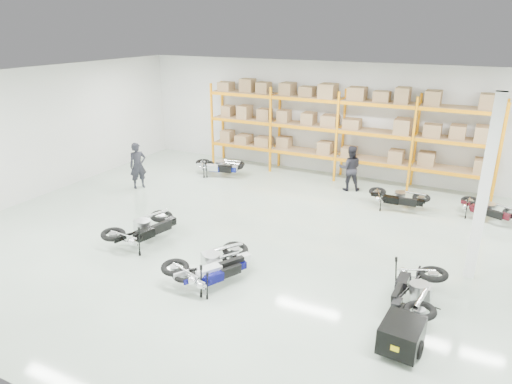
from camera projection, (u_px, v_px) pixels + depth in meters
The scene contains 14 objects.
room at pixel (271, 166), 12.28m from camera, with size 18.00×18.00×18.00m.
pallet_rack at pixel (341, 123), 17.68m from camera, with size 11.28×0.98×3.62m.
structural_column at pixel (484, 190), 10.51m from camera, with size 0.25×0.25×4.50m, color white.
moto_blue_centre at pixel (214, 266), 10.72m from camera, with size 0.73×1.63×1.00m, color #070746, non-canonical shape.
moto_silver_left at pixel (211, 258), 10.87m from camera, with size 0.88×1.97×1.20m, color silver, non-canonical shape.
moto_black_far_left at pixel (143, 224), 12.75m from camera, with size 0.87×1.96×1.20m, color black, non-canonical shape.
moto_touring_right at pixel (416, 284), 9.80m from camera, with size 0.86×1.94×1.19m, color black, non-canonical shape.
trailer at pixel (402, 335), 8.54m from camera, with size 0.80×1.53×0.63m.
moto_back_a at pixel (220, 165), 18.54m from camera, with size 0.69×1.56×0.96m, color navy, non-canonical shape.
moto_back_b at pixel (219, 163), 18.57m from camera, with size 0.79×1.77×1.08m, color #B3BABD, non-canonical shape.
moto_back_c at pixel (398, 194), 15.19m from camera, with size 0.77×1.72×1.05m, color black, non-canonical shape.
moto_back_d at pixel (488, 205), 14.33m from camera, with size 0.71×1.61×0.98m, color #410D15, non-canonical shape.
person_left at pixel (138, 166), 17.07m from camera, with size 0.63×0.42×1.73m, color black.
person_back at pixel (350, 168), 16.83m from camera, with size 0.82×0.64×1.69m, color black.
Camera 1 is at (4.93, -10.69, 5.85)m, focal length 32.00 mm.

